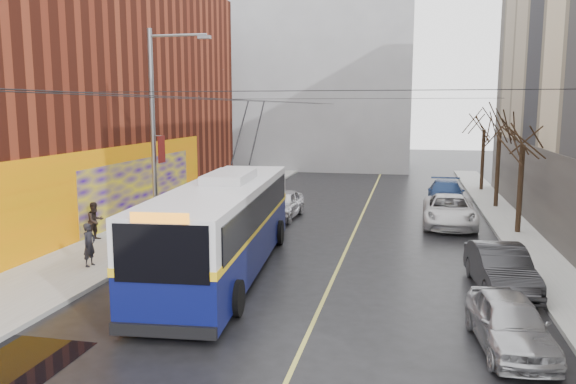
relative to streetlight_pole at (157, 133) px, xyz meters
The scene contains 22 objects.
ground 12.70m from the streetlight_pole, 58.46° to the right, with size 140.00×140.00×0.00m, color black.
sidewalk_left 5.50m from the streetlight_pole, 132.95° to the left, with size 4.00×60.00×0.15m, color gray.
sidewalk_right 16.00m from the streetlight_pole, ahead, with size 2.00×60.00×0.15m, color gray.
lane_line 9.89m from the streetlight_pole, 27.64° to the left, with size 0.12×50.00×0.01m, color #BFB74C.
building_left 10.84m from the streetlight_pole, 157.92° to the left, with size 12.11×36.00×14.00m.
building_far 35.24m from the streetlight_pole, 89.77° to the left, with size 20.50×12.10×18.00m.
streetlight_pole is the anchor object (origin of this frame).
catenary_wires 6.14m from the streetlight_pole, 52.95° to the left, with size 18.00×60.00×0.22m.
tree_near 16.28m from the streetlight_pole, 21.62° to the left, with size 3.20×3.20×6.40m.
tree_mid 19.96m from the streetlight_pole, 40.65° to the left, with size 3.20×3.20×6.68m.
tree_far 25.09m from the streetlight_pole, 52.88° to the left, with size 3.20×3.20×6.57m.
puddle 11.65m from the streetlight_pole, 83.86° to the right, with size 2.81×2.74×0.01m, color black.
pigeons_flying 4.18m from the streetlight_pole, ahead, with size 3.16×4.35×2.26m.
trolleybus 5.44m from the streetlight_pole, 34.59° to the right, with size 3.90×13.22×6.19m.
parked_car_a 15.18m from the streetlight_pole, 30.12° to the right, with size 1.60×3.98×1.36m, color #ADAEB2.
parked_car_b 13.98m from the streetlight_pole, 11.33° to the right, with size 1.54×4.42×1.46m, color #242426.
parked_car_c 14.82m from the streetlight_pole, 31.52° to the left, with size 2.54×5.51×1.53m, color silver.
parked_car_d 18.60m from the streetlight_pole, 47.24° to the left, with size 2.13×5.23×1.52m, color navy.
following_car 9.32m from the streetlight_pole, 65.55° to the left, with size 1.79×4.45×1.52m, color silver.
pedestrian_a 5.30m from the streetlight_pole, 109.55° to the right, with size 0.58×0.38×1.59m, color black.
pedestrian_b 5.05m from the streetlight_pole, behind, with size 0.81×0.63×1.67m, color black.
pedestrian_c 3.90m from the streetlight_pole, 112.37° to the left, with size 1.18×0.68×1.83m, color black.
Camera 1 is at (3.95, -11.28, 5.89)m, focal length 35.00 mm.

